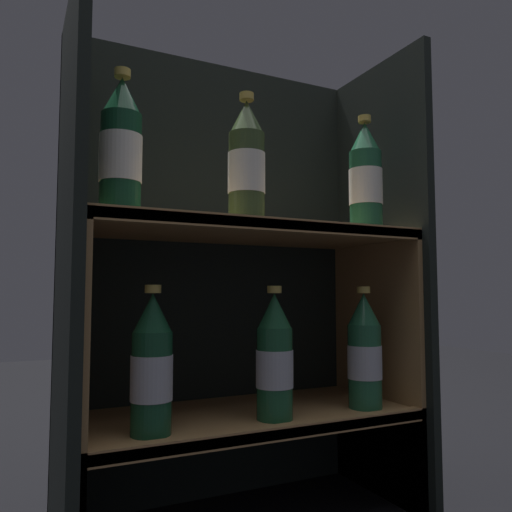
{
  "coord_description": "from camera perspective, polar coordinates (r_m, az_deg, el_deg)",
  "views": [
    {
      "loc": [
        -0.43,
        -0.79,
        0.46
      ],
      "look_at": [
        0.0,
        0.11,
        0.53
      ],
      "focal_mm": 35.0,
      "sensor_mm": 36.0,
      "label": 1
    }
  ],
  "objects": [
    {
      "name": "bottle_lower_front_2",
      "position": [
        1.1,
        12.3,
        -10.81
      ],
      "size": [
        0.07,
        0.07,
        0.25
      ],
      "color": "#1E5638",
      "rests_on": "shelf_lower"
    },
    {
      "name": "bottle_lower_front_0",
      "position": [
        0.89,
        -11.82,
        -12.35
      ],
      "size": [
        0.07,
        0.07,
        0.25
      ],
      "color": "#144228",
      "rests_on": "shelf_lower"
    },
    {
      "name": "fridge_back_wall",
      "position": [
        1.18,
        -4.35,
        -2.01
      ],
      "size": [
        0.72,
        0.02,
        1.01
      ],
      "primitive_type": "cube",
      "color": "black",
      "rests_on": "ground_plane"
    },
    {
      "name": "fridge_side_right",
      "position": [
        1.23,
        13.95,
        -1.98
      ],
      "size": [
        0.02,
        0.34,
        1.01
      ],
      "primitive_type": "cube",
      "color": "black",
      "rests_on": "ground_plane"
    },
    {
      "name": "fridge_side_left",
      "position": [
        0.94,
        -20.74,
        -1.16
      ],
      "size": [
        0.02,
        0.34,
        1.01
      ],
      "primitive_type": "cube",
      "color": "black",
      "rests_on": "ground_plane"
    },
    {
      "name": "bottle_upper_front_1",
      "position": [
        0.98,
        -1.09,
        10.39
      ],
      "size": [
        0.07,
        0.07,
        0.25
      ],
      "color": "#384C28",
      "rests_on": "shelf_upper"
    },
    {
      "name": "shelf_upper",
      "position": [
        1.03,
        -0.93,
        -5.62
      ],
      "size": [
        0.68,
        0.3,
        0.6
      ],
      "color": "#9E7547",
      "rests_on": "ground_plane"
    },
    {
      "name": "shelf_lower",
      "position": [
        1.06,
        -0.87,
        -19.41
      ],
      "size": [
        0.68,
        0.3,
        0.22
      ],
      "color": "#9E7547",
      "rests_on": "ground_plane"
    },
    {
      "name": "bottle_upper_front_2",
      "position": [
        1.12,
        12.41,
        8.54
      ],
      "size": [
        0.07,
        0.07,
        0.25
      ],
      "color": "#1E5638",
      "rests_on": "shelf_upper"
    },
    {
      "name": "bottle_lower_front_1",
      "position": [
        0.98,
        2.14,
        -11.7
      ],
      "size": [
        0.07,
        0.07,
        0.25
      ],
      "color": "#194C2D",
      "rests_on": "shelf_lower"
    },
    {
      "name": "bottle_upper_front_0",
      "position": [
        0.91,
        -15.18,
        11.7
      ],
      "size": [
        0.07,
        0.07,
        0.25
      ],
      "color": "#144228",
      "rests_on": "shelf_upper"
    }
  ]
}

